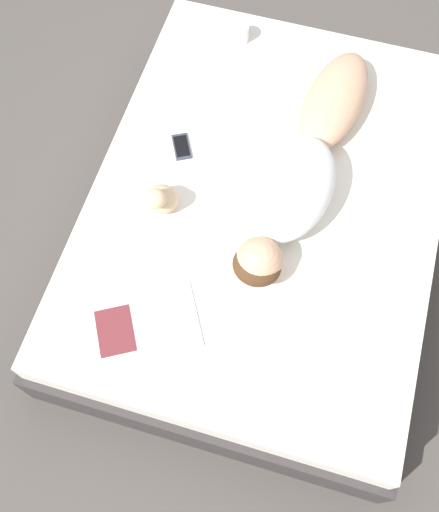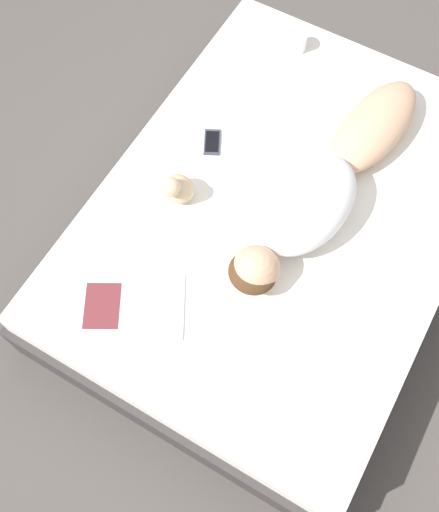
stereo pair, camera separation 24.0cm
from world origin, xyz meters
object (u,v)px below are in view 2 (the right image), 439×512
object	(u,v)px
open_magazine	(128,306)
cell_phone	(212,142)
person	(323,187)
coffee_mug	(297,41)

from	to	relation	value
open_magazine	cell_phone	world-z (taller)	same
cell_phone	person	bearing A→B (deg)	149.92
open_magazine	coffee_mug	world-z (taller)	coffee_mug
person	cell_phone	size ratio (longest dim) A/B	8.41
person	coffee_mug	xyz separation A→B (m)	(0.48, -0.71, -0.06)
open_magazine	cell_phone	xyz separation A→B (m)	(0.11, -0.85, 0.00)
open_magazine	cell_phone	distance (m)	0.86
cell_phone	coffee_mug	bearing A→B (deg)	-123.86
person	coffee_mug	distance (m)	0.86
person	cell_phone	distance (m)	0.56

